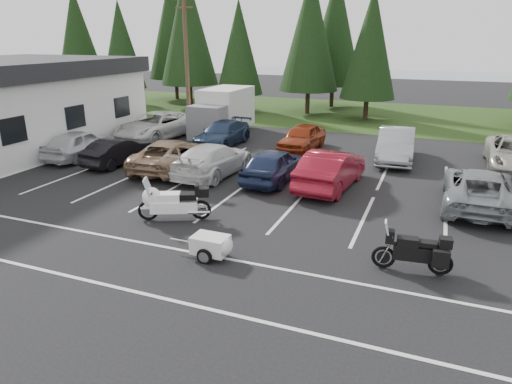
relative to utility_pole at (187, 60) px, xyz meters
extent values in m
plane|color=black|center=(10.00, -12.00, -4.70)|extent=(120.00, 120.00, 0.00)
cube|color=#1E3310|center=(10.00, 12.00, -4.69)|extent=(80.00, 16.00, 0.01)
cube|color=slate|center=(14.00, 43.00, -4.70)|extent=(70.00, 50.00, 0.02)
cylinder|color=#473321|center=(0.00, 0.00, -0.20)|extent=(0.26, 0.26, 9.00)
cube|color=#473321|center=(0.00, 0.00, 3.10)|extent=(1.20, 0.10, 0.10)
cube|color=silver|center=(10.00, -10.00, -4.69)|extent=(32.00, 16.00, 0.01)
cylinder|color=#332316|center=(-18.00, 10.50, -3.45)|extent=(0.36, 0.36, 2.50)
cone|color=black|center=(-18.00, 10.50, 1.54)|extent=(4.58, 4.58, 8.84)
cylinder|color=#332316|center=(-12.00, 9.20, -3.62)|extent=(0.36, 0.36, 2.16)
cone|color=black|center=(-12.00, 9.20, 0.70)|extent=(3.96, 3.96, 7.65)
cylinder|color=#332316|center=(-6.00, 10.80, -3.31)|extent=(0.36, 0.36, 2.78)
cone|color=black|center=(-6.00, 10.80, 2.26)|extent=(5.10, 5.10, 9.86)
cylinder|color=#332316|center=(-0.50, 9.40, -3.64)|extent=(0.36, 0.36, 2.11)
cone|color=black|center=(-0.50, 9.40, 0.58)|extent=(3.87, 3.87, 7.48)
cylinder|color=#332316|center=(5.00, 10.90, -3.39)|extent=(0.36, 0.36, 2.62)
cone|color=black|center=(5.00, 10.90, 1.84)|extent=(4.80, 4.80, 9.27)
cylinder|color=#332316|center=(10.00, 9.60, -3.57)|extent=(0.36, 0.36, 2.26)
cone|color=black|center=(10.00, 9.60, 0.94)|extent=(4.14, 4.14, 7.99)
cylinder|color=#332316|center=(-10.00, 15.00, -3.26)|extent=(0.36, 0.36, 2.88)
cone|color=black|center=(-10.00, 15.00, 2.50)|extent=(5.28, 5.28, 10.20)
cylinder|color=#332316|center=(6.00, 15.50, -3.34)|extent=(0.36, 0.36, 2.71)
cone|color=black|center=(6.00, 15.50, 2.08)|extent=(4.97, 4.97, 9.61)
imported|color=silver|center=(-2.12, -7.83, -3.93)|extent=(2.00, 4.56, 1.53)
imported|color=black|center=(0.53, -8.07, -4.03)|extent=(1.78, 4.14, 1.33)
imported|color=#8A6B50|center=(3.56, -7.94, -3.96)|extent=(2.93, 5.51, 1.47)
imported|color=silver|center=(5.83, -8.04, -3.96)|extent=(2.38, 5.21, 1.48)
imported|color=#1C2748|center=(8.72, -7.88, -3.95)|extent=(1.90, 4.44, 1.49)
imported|color=maroon|center=(11.29, -7.86, -3.88)|extent=(2.15, 5.08, 1.63)
imported|color=gray|center=(16.96, -8.13, -3.96)|extent=(2.52, 5.33, 1.47)
imported|color=silver|center=(-1.08, -2.27, -3.87)|extent=(3.33, 6.19, 1.65)
imported|color=#1C2C47|center=(3.57, -2.40, -4.00)|extent=(2.10, 4.87, 1.40)
imported|color=maroon|center=(8.23, -1.73, -3.97)|extent=(2.06, 4.40, 1.46)
imported|color=gray|center=(13.38, -2.23, -3.87)|extent=(2.04, 5.10, 1.65)
camera|label=1|loc=(15.20, -26.23, 1.42)|focal=32.00mm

